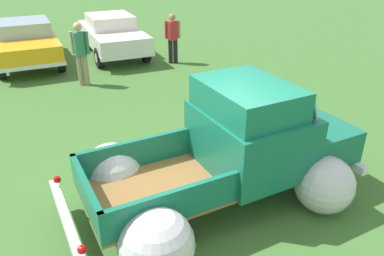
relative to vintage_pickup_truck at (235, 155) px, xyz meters
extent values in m
plane|color=#3D6B2D|center=(-0.39, 0.00, -0.76)|extent=(80.00, 80.00, 0.00)
cylinder|color=black|center=(1.07, 0.87, -0.38)|extent=(0.76, 0.22, 0.76)
cylinder|color=silver|center=(1.07, 0.87, -0.38)|extent=(0.34, 0.23, 0.34)
cylinder|color=black|center=(1.06, -0.87, -0.38)|extent=(0.76, 0.22, 0.76)
cylinder|color=silver|center=(1.06, -0.87, -0.38)|extent=(0.34, 0.23, 0.34)
cylinder|color=black|center=(-1.73, 0.88, -0.38)|extent=(0.76, 0.22, 0.76)
cylinder|color=silver|center=(-1.73, 0.88, -0.38)|extent=(0.34, 0.23, 0.34)
cylinder|color=black|center=(-1.74, -0.86, -0.38)|extent=(0.76, 0.22, 0.76)
cylinder|color=silver|center=(-1.74, -0.86, -0.38)|extent=(0.34, 0.23, 0.34)
sphere|color=silver|center=(-1.73, 0.93, -0.32)|extent=(0.96, 0.96, 0.96)
sphere|color=silver|center=(-1.74, -0.91, -0.32)|extent=(0.96, 0.96, 0.96)
cube|color=olive|center=(-1.34, 0.01, -0.22)|extent=(2.06, 1.55, 0.04)
cube|color=#14664C|center=(-1.34, 0.74, 0.01)|extent=(2.05, 0.09, 0.50)
cube|color=#14664C|center=(-1.34, -0.72, 0.01)|extent=(2.05, 0.09, 0.50)
cube|color=#14664C|center=(-0.35, 0.00, 0.01)|extent=(0.09, 1.54, 0.50)
cube|color=#14664C|center=(-2.32, 0.01, 0.01)|extent=(0.09, 1.54, 0.50)
cube|color=#14664C|center=(0.26, 0.00, 0.24)|extent=(1.46, 1.71, 0.95)
cube|color=#14664C|center=(0.16, 0.00, 0.94)|extent=(1.16, 1.54, 0.45)
cube|color=#8CADB7|center=(0.81, 0.00, 0.92)|extent=(0.16, 1.46, 0.38)
cube|color=#14664C|center=(1.31, -0.01, 0.04)|extent=(1.26, 1.63, 0.55)
sphere|color=silver|center=(1.07, 0.90, -0.34)|extent=(0.92, 0.92, 0.92)
sphere|color=silver|center=(1.06, -0.90, -0.34)|extent=(0.92, 0.92, 0.92)
cube|color=silver|center=(-2.63, 0.01, -0.30)|extent=(0.13, 1.98, 0.14)
cube|color=silver|center=(1.85, -0.01, -0.30)|extent=(0.13, 1.98, 0.14)
sphere|color=red|center=(-2.58, 0.80, -0.12)|extent=(0.11, 0.11, 0.11)
sphere|color=red|center=(-2.59, -0.78, -0.12)|extent=(0.11, 0.11, 0.11)
cylinder|color=black|center=(-1.22, 8.17, -0.43)|extent=(0.23, 0.67, 0.66)
cylinder|color=silver|center=(-1.22, 8.17, -0.43)|extent=(0.23, 0.31, 0.30)
cylinder|color=black|center=(-2.96, 8.25, -0.43)|extent=(0.23, 0.67, 0.66)
cylinder|color=silver|center=(-2.96, 8.25, -0.43)|extent=(0.23, 0.31, 0.30)
cylinder|color=black|center=(-1.09, 10.81, -0.43)|extent=(0.23, 0.67, 0.66)
cylinder|color=silver|center=(-1.09, 10.81, -0.43)|extent=(0.23, 0.31, 0.30)
cylinder|color=black|center=(-2.83, 10.89, -0.43)|extent=(0.23, 0.67, 0.66)
cylinder|color=silver|center=(-2.83, 10.89, -0.43)|extent=(0.23, 0.31, 0.30)
cube|color=#F2A819|center=(-2.03, 9.53, -0.05)|extent=(2.06, 4.22, 0.55)
cube|color=#8CADB7|center=(-2.02, 9.70, 0.45)|extent=(1.71, 1.81, 0.45)
cube|color=silver|center=(-1.93, 11.56, -0.31)|extent=(1.93, 0.19, 0.12)
cube|color=silver|center=(-2.12, 7.51, -0.31)|extent=(1.93, 0.19, 0.12)
cylinder|color=black|center=(1.59, 7.88, -0.43)|extent=(0.24, 0.67, 0.66)
cylinder|color=silver|center=(1.59, 7.88, -0.43)|extent=(0.23, 0.31, 0.30)
cylinder|color=black|center=(-0.01, 7.99, -0.43)|extent=(0.24, 0.67, 0.66)
cylinder|color=silver|center=(-0.01, 7.99, -0.43)|extent=(0.23, 0.31, 0.30)
cylinder|color=black|center=(1.76, 10.55, -0.43)|extent=(0.24, 0.67, 0.66)
cylinder|color=silver|center=(1.76, 10.55, -0.43)|extent=(0.23, 0.31, 0.30)
cylinder|color=black|center=(0.16, 10.65, -0.43)|extent=(0.24, 0.67, 0.66)
cylinder|color=silver|center=(0.16, 10.65, -0.43)|extent=(0.23, 0.31, 0.30)
cube|color=silver|center=(0.87, 9.27, -0.05)|extent=(1.99, 4.27, 0.55)
cube|color=silver|center=(0.88, 9.43, 0.45)|extent=(1.60, 1.84, 0.45)
cube|color=silver|center=(1.00, 11.31, -0.31)|extent=(1.79, 0.21, 0.12)
cube|color=silver|center=(0.74, 7.22, -0.31)|extent=(1.79, 0.21, 0.12)
cylinder|color=black|center=(2.46, 7.30, -0.35)|extent=(0.19, 0.19, 0.81)
cylinder|color=black|center=(2.29, 7.36, -0.35)|extent=(0.19, 0.19, 0.81)
cylinder|color=#B2262D|center=(2.38, 7.33, 0.35)|extent=(0.43, 0.43, 0.61)
cylinder|color=#A87A56|center=(2.59, 7.26, 0.38)|extent=(0.11, 0.11, 0.57)
cylinder|color=#B2262D|center=(2.17, 7.40, 0.38)|extent=(0.11, 0.11, 0.57)
sphere|color=#A87A56|center=(2.38, 7.33, 0.79)|extent=(0.28, 0.28, 0.22)
cylinder|color=gray|center=(-0.80, 6.49, -0.32)|extent=(0.20, 0.20, 0.87)
cylinder|color=gray|center=(-0.95, 6.57, -0.32)|extent=(0.20, 0.20, 0.87)
cylinder|color=#2D724C|center=(-0.87, 6.53, 0.45)|extent=(0.46, 0.46, 0.66)
cylinder|color=#2D724C|center=(-0.68, 6.43, 0.48)|extent=(0.12, 0.12, 0.62)
cylinder|color=#DBAD84|center=(-1.07, 6.64, 0.48)|extent=(0.12, 0.12, 0.62)
sphere|color=#DBAD84|center=(-0.87, 6.53, 0.92)|extent=(0.32, 0.32, 0.24)
camera|label=1|loc=(-2.99, -4.19, 3.01)|focal=35.20mm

